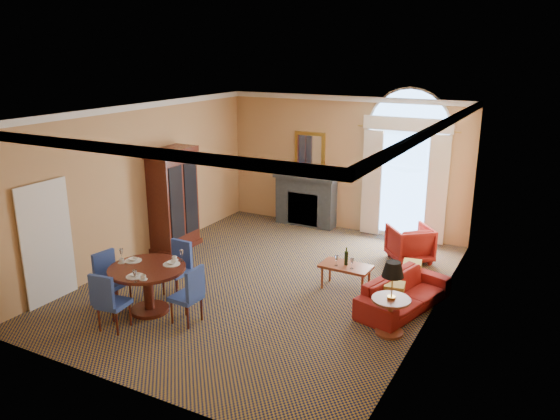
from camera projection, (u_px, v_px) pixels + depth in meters
The scene contains 12 objects.
ground at pixel (268, 283), 10.28m from camera, with size 7.50×7.50×0.00m, color #13193C.
room_envelope at pixel (283, 145), 10.14m from camera, with size 6.04×7.52×3.45m.
armoire at pixel (173, 201), 11.78m from camera, with size 0.64×1.13×2.23m.
dining_table at pixel (148, 279), 8.99m from camera, with size 1.27×1.27×1.00m.
dining_chair_north at pixel (179, 264), 9.73m from camera, with size 0.48×0.48×0.96m.
dining_chair_south at pixel (108, 299), 8.38m from camera, with size 0.48×0.49×0.96m.
dining_chair_east at pixel (190, 292), 8.61m from camera, with size 0.45×0.45×0.96m.
dining_chair_west at pixel (110, 275), 9.25m from camera, with size 0.48×0.47×0.96m.
sofa at pixel (404, 293), 9.19m from camera, with size 1.91×0.75×0.56m, color maroon.
armchair at pixel (410, 243), 11.26m from camera, with size 0.80×0.82×0.75m, color maroon.
coffee_table at pixel (346, 267), 9.90m from camera, with size 0.93×0.53×0.80m.
side_table at pixel (392, 290), 8.24m from camera, with size 0.59×0.59×1.16m.
Camera 1 is at (4.67, -8.24, 4.23)m, focal length 35.00 mm.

